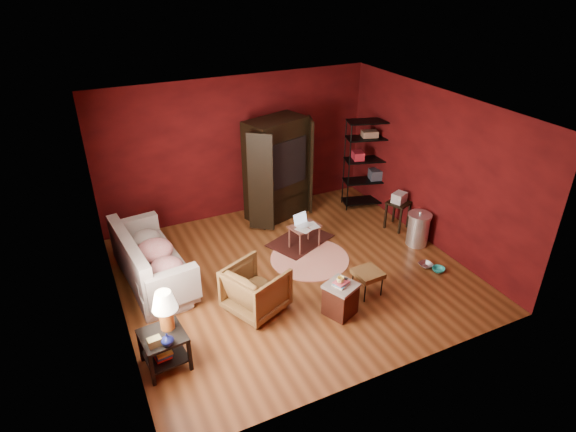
{
  "coord_description": "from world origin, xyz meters",
  "views": [
    {
      "loc": [
        -2.96,
        -5.99,
        4.72
      ],
      "look_at": [
        0.0,
        0.2,
        1.0
      ],
      "focal_mm": 30.0,
      "sensor_mm": 36.0,
      "label": 1
    }
  ],
  "objects_px": {
    "wire_shelving": "(368,160)",
    "sofa": "(151,265)",
    "side_table": "(164,323)",
    "laptop_desk": "(304,228)",
    "hamper": "(340,298)",
    "tv_armoire": "(277,168)",
    "armchair": "(256,287)"
  },
  "relations": [
    {
      "from": "tv_armoire",
      "to": "wire_shelving",
      "type": "bearing_deg",
      "value": -28.23
    },
    {
      "from": "laptop_desk",
      "to": "tv_armoire",
      "type": "bearing_deg",
      "value": 73.66
    },
    {
      "from": "sofa",
      "to": "tv_armoire",
      "type": "bearing_deg",
      "value": -68.62
    },
    {
      "from": "armchair",
      "to": "hamper",
      "type": "xyz_separation_m",
      "value": [
        1.09,
        -0.62,
        -0.13
      ]
    },
    {
      "from": "tv_armoire",
      "to": "wire_shelving",
      "type": "distance_m",
      "value": 1.92
    },
    {
      "from": "hamper",
      "to": "tv_armoire",
      "type": "height_order",
      "value": "tv_armoire"
    },
    {
      "from": "armchair",
      "to": "tv_armoire",
      "type": "xyz_separation_m",
      "value": [
        1.53,
        2.58,
        0.65
      ]
    },
    {
      "from": "wire_shelving",
      "to": "armchair",
      "type": "bearing_deg",
      "value": -130.76
    },
    {
      "from": "side_table",
      "to": "laptop_desk",
      "type": "bearing_deg",
      "value": 31.03
    },
    {
      "from": "sofa",
      "to": "tv_armoire",
      "type": "distance_m",
      "value": 3.14
    },
    {
      "from": "sofa",
      "to": "armchair",
      "type": "bearing_deg",
      "value": -139.14
    },
    {
      "from": "sofa",
      "to": "hamper",
      "type": "distance_m",
      "value": 3.05
    },
    {
      "from": "side_table",
      "to": "wire_shelving",
      "type": "xyz_separation_m",
      "value": [
        4.86,
        2.71,
        0.38
      ]
    },
    {
      "from": "tv_armoire",
      "to": "side_table",
      "type": "bearing_deg",
      "value": -151.39
    },
    {
      "from": "side_table",
      "to": "hamper",
      "type": "distance_m",
      "value": 2.56
    },
    {
      "from": "armchair",
      "to": "wire_shelving",
      "type": "distance_m",
      "value": 4.12
    },
    {
      "from": "armchair",
      "to": "side_table",
      "type": "xyz_separation_m",
      "value": [
        -1.44,
        -0.49,
        0.24
      ]
    },
    {
      "from": "sofa",
      "to": "side_table",
      "type": "xyz_separation_m",
      "value": [
        -0.18,
        -1.81,
        0.28
      ]
    },
    {
      "from": "laptop_desk",
      "to": "sofa",
      "type": "bearing_deg",
      "value": 165.43
    },
    {
      "from": "armchair",
      "to": "tv_armoire",
      "type": "bearing_deg",
      "value": -54.06
    },
    {
      "from": "side_table",
      "to": "tv_armoire",
      "type": "height_order",
      "value": "tv_armoire"
    },
    {
      "from": "sofa",
      "to": "armchair",
      "type": "xyz_separation_m",
      "value": [
        1.27,
        -1.32,
        0.04
      ]
    },
    {
      "from": "side_table",
      "to": "tv_armoire",
      "type": "xyz_separation_m",
      "value": [
        2.97,
        3.07,
        0.41
      ]
    },
    {
      "from": "sofa",
      "to": "laptop_desk",
      "type": "height_order",
      "value": "sofa"
    },
    {
      "from": "sofa",
      "to": "wire_shelving",
      "type": "relative_size",
      "value": 1.01
    },
    {
      "from": "wire_shelving",
      "to": "sofa",
      "type": "bearing_deg",
      "value": -152.95
    },
    {
      "from": "wire_shelving",
      "to": "laptop_desk",
      "type": "bearing_deg",
      "value": -137.54
    },
    {
      "from": "sofa",
      "to": "laptop_desk",
      "type": "bearing_deg",
      "value": -94.39
    },
    {
      "from": "wire_shelving",
      "to": "side_table",
      "type": "bearing_deg",
      "value": -134.64
    },
    {
      "from": "sofa",
      "to": "side_table",
      "type": "height_order",
      "value": "side_table"
    },
    {
      "from": "sofa",
      "to": "side_table",
      "type": "bearing_deg",
      "value": 171.53
    },
    {
      "from": "armchair",
      "to": "sofa",
      "type": "bearing_deg",
      "value": 20.28
    }
  ]
}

